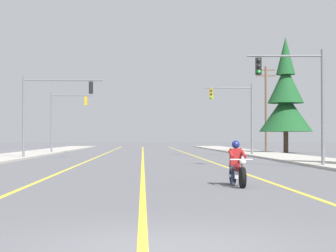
% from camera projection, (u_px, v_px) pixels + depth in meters
% --- Properties ---
extents(ground_plane, '(400.00, 400.00, 0.00)m').
position_uv_depth(ground_plane, '(163.00, 247.00, 8.25)').
color(ground_plane, '#5B5B60').
extents(lane_stripe_center, '(0.16, 100.00, 0.01)m').
position_uv_depth(lane_stripe_center, '(143.00, 155.00, 53.18)').
color(lane_stripe_center, yellow).
rests_on(lane_stripe_center, ground).
extents(lane_stripe_left, '(0.16, 100.00, 0.01)m').
position_uv_depth(lane_stripe_left, '(102.00, 155.00, 53.03)').
color(lane_stripe_left, yellow).
rests_on(lane_stripe_left, ground).
extents(lane_stripe_right, '(0.16, 100.00, 0.01)m').
position_uv_depth(lane_stripe_right, '(191.00, 155.00, 53.37)').
color(lane_stripe_right, yellow).
rests_on(lane_stripe_right, ground).
extents(sidewalk_kerb_right, '(4.40, 110.00, 0.14)m').
position_uv_depth(sidewalk_kerb_right, '(276.00, 156.00, 48.67)').
color(sidewalk_kerb_right, '#ADA89E').
rests_on(sidewalk_kerb_right, ground).
extents(sidewalk_kerb_left, '(4.40, 110.00, 0.14)m').
position_uv_depth(sidewalk_kerb_left, '(13.00, 156.00, 47.74)').
color(sidewalk_kerb_left, '#ADA89E').
rests_on(sidewalk_kerb_left, ground).
extents(motorcycle_with_rider, '(0.70, 2.19, 1.46)m').
position_uv_depth(motorcycle_with_rider, '(237.00, 168.00, 18.80)').
color(motorcycle_with_rider, black).
rests_on(motorcycle_with_rider, ground).
extents(traffic_signal_near_right, '(4.05, 0.37, 6.20)m').
position_uv_depth(traffic_signal_near_right, '(301.00, 90.00, 30.74)').
color(traffic_signal_near_right, slate).
rests_on(traffic_signal_near_right, ground).
extents(traffic_signal_near_left, '(5.96, 0.37, 6.20)m').
position_uv_depth(traffic_signal_near_left, '(47.00, 103.00, 43.75)').
color(traffic_signal_near_left, slate).
rests_on(traffic_signal_near_left, ground).
extents(traffic_signal_mid_right, '(4.24, 0.46, 6.20)m').
position_uv_depth(traffic_signal_mid_right, '(238.00, 109.00, 50.29)').
color(traffic_signal_mid_right, slate).
rests_on(traffic_signal_mid_right, ground).
extents(traffic_signal_mid_left, '(4.14, 0.38, 6.20)m').
position_uv_depth(traffic_signal_mid_left, '(63.00, 113.00, 59.34)').
color(traffic_signal_mid_left, slate).
rests_on(traffic_signal_mid_left, ground).
extents(utility_pole_right_far, '(2.16, 0.26, 9.61)m').
position_uv_depth(utility_pole_right_far, '(266.00, 106.00, 66.08)').
color(utility_pole_right_far, brown).
rests_on(utility_pole_right_far, ground).
extents(conifer_tree_right_verge_far, '(5.36, 5.36, 11.79)m').
position_uv_depth(conifer_tree_right_verge_far, '(286.00, 100.00, 59.30)').
color(conifer_tree_right_verge_far, '#423023').
rests_on(conifer_tree_right_verge_far, ground).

